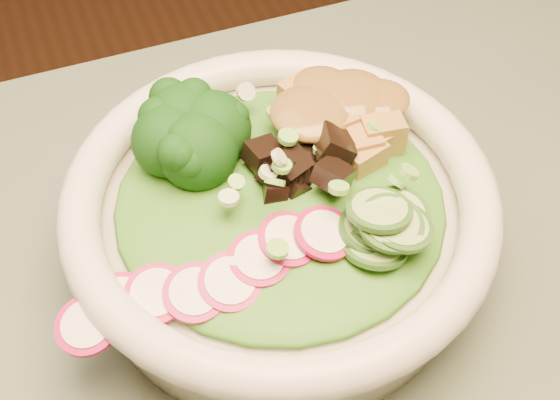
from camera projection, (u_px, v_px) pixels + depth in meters
name	position (u px, v px, depth m)	size (l,w,h in m)	color
salad_bowl	(280.00, 220.00, 0.53)	(0.29, 0.29, 0.08)	silver
lettuce_bed	(280.00, 199.00, 0.52)	(0.22, 0.22, 0.03)	#245A12
broccoli_florets	(190.00, 147.00, 0.52)	(0.09, 0.08, 0.05)	black
radish_slices	(227.00, 275.00, 0.47)	(0.12, 0.04, 0.02)	#A00C43
cucumber_slices	(378.00, 229.00, 0.48)	(0.08, 0.08, 0.04)	#9FC66E
mushroom_heap	(290.00, 170.00, 0.51)	(0.08, 0.08, 0.04)	black
tofu_cubes	(330.00, 122.00, 0.54)	(0.10, 0.06, 0.04)	#A57F37
peanut_sauce	(331.00, 107.00, 0.53)	(0.08, 0.06, 0.02)	brown
scallion_garnish	(280.00, 172.00, 0.50)	(0.21, 0.21, 0.03)	#73BC42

